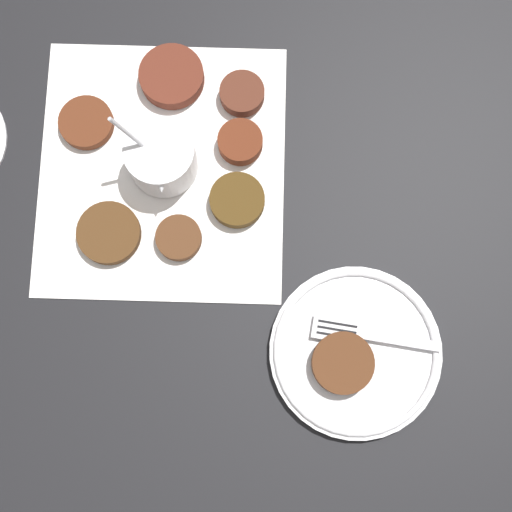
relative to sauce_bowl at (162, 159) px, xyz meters
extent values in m
plane|color=black|center=(0.03, -0.03, -0.03)|extent=(4.00, 4.00, 0.00)
cube|color=white|center=(0.00, 0.00, -0.03)|extent=(0.38, 0.35, 0.00)
cylinder|color=silver|center=(0.00, 0.00, 0.00)|extent=(0.09, 0.09, 0.06)
cylinder|color=#B23D23|center=(0.00, 0.00, -0.01)|extent=(0.07, 0.07, 0.03)
cone|color=silver|center=(0.04, 0.00, 0.02)|extent=(0.02, 0.02, 0.02)
cylinder|color=silver|center=(-0.01, -0.02, 0.04)|extent=(0.02, 0.05, 0.11)
cylinder|color=#483214|center=(0.06, 0.09, -0.02)|extent=(0.07, 0.07, 0.02)
cylinder|color=#59271A|center=(-0.12, 0.02, -0.02)|extent=(0.09, 0.09, 0.02)
cylinder|color=#4B2F18|center=(0.08, -0.07, -0.02)|extent=(0.08, 0.08, 0.01)
cylinder|color=#51291C|center=(-0.09, 0.11, -0.02)|extent=(0.06, 0.06, 0.02)
cylinder|color=#572A17|center=(-0.07, -0.10, -0.02)|extent=(0.07, 0.07, 0.01)
cylinder|color=#51301B|center=(0.10, 0.01, -0.02)|extent=(0.06, 0.06, 0.01)
cylinder|color=#5A2816|center=(-0.02, 0.10, -0.02)|extent=(0.06, 0.06, 0.02)
cylinder|color=silver|center=(0.26, 0.22, -0.03)|extent=(0.21, 0.21, 0.01)
torus|color=silver|center=(0.26, 0.22, -0.02)|extent=(0.20, 0.20, 0.01)
cylinder|color=#512D19|center=(0.27, 0.20, 0.00)|extent=(0.07, 0.07, 0.02)
cube|color=silver|center=(0.25, 0.27, -0.01)|extent=(0.04, 0.10, 0.00)
cube|color=silver|center=(0.23, 0.20, -0.01)|extent=(0.04, 0.07, 0.00)
cube|color=black|center=(0.22, 0.20, -0.01)|extent=(0.01, 0.05, 0.00)
cube|color=black|center=(0.23, 0.20, -0.01)|extent=(0.01, 0.05, 0.00)
cube|color=black|center=(0.24, 0.20, -0.01)|extent=(0.01, 0.05, 0.00)
camera|label=1|loc=(0.30, 0.09, 0.86)|focal=50.00mm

